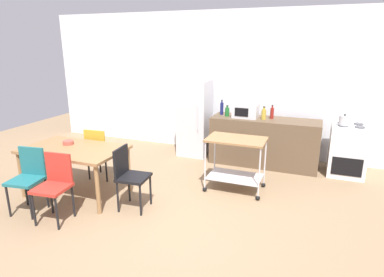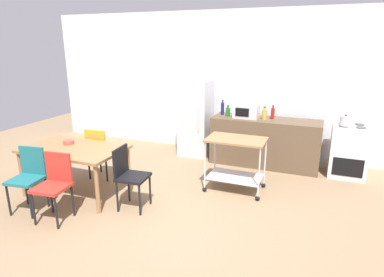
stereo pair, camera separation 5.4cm
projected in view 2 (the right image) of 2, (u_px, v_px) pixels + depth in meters
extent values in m
plane|color=#8C7051|center=(160.00, 220.00, 4.35)|extent=(12.00, 12.00, 0.00)
cube|color=white|center=(229.00, 84.00, 6.79)|extent=(8.40, 0.12, 2.90)
cube|color=brown|center=(265.00, 142.00, 6.22)|extent=(2.00, 0.64, 0.90)
cube|color=olive|center=(74.00, 149.00, 4.92)|extent=(1.50, 0.90, 0.04)
cylinder|color=olive|center=(22.00, 175.00, 4.93)|extent=(0.06, 0.06, 0.71)
cylinder|color=olive|center=(97.00, 189.00, 4.43)|extent=(0.06, 0.06, 0.71)
cylinder|color=olive|center=(60.00, 158.00, 5.62)|extent=(0.06, 0.06, 0.71)
cylinder|color=olive|center=(129.00, 170.00, 5.13)|extent=(0.06, 0.06, 0.71)
cube|color=gold|center=(102.00, 151.00, 5.64)|extent=(0.43, 0.43, 0.04)
cube|color=gold|center=(95.00, 142.00, 5.41)|extent=(0.38, 0.06, 0.40)
cylinder|color=black|center=(117.00, 162.00, 5.81)|extent=(0.03, 0.03, 0.45)
cylinder|color=black|center=(100.00, 160.00, 5.91)|extent=(0.03, 0.03, 0.45)
cylinder|color=black|center=(107.00, 169.00, 5.50)|extent=(0.03, 0.03, 0.45)
cylinder|color=black|center=(89.00, 167.00, 5.60)|extent=(0.03, 0.03, 0.45)
cube|color=#B72D23|center=(51.00, 188.00, 4.21)|extent=(0.44, 0.44, 0.04)
cube|color=#B72D23|center=(58.00, 167.00, 4.32)|extent=(0.38, 0.07, 0.40)
cylinder|color=black|center=(34.00, 209.00, 4.17)|extent=(0.03, 0.03, 0.45)
cylinder|color=black|center=(56.00, 213.00, 4.08)|extent=(0.03, 0.03, 0.45)
cylinder|color=black|center=(51.00, 198.00, 4.48)|extent=(0.03, 0.03, 0.45)
cylinder|color=black|center=(73.00, 201.00, 4.40)|extent=(0.03, 0.03, 0.45)
cube|color=#1E666B|center=(26.00, 180.00, 4.45)|extent=(0.46, 0.46, 0.04)
cube|color=#1E666B|center=(33.00, 160.00, 4.56)|extent=(0.38, 0.09, 0.40)
cylinder|color=black|center=(9.00, 200.00, 4.40)|extent=(0.03, 0.03, 0.45)
cylinder|color=black|center=(30.00, 203.00, 4.32)|extent=(0.03, 0.03, 0.45)
cylinder|color=black|center=(26.00, 190.00, 4.72)|extent=(0.03, 0.03, 0.45)
cylinder|color=black|center=(47.00, 192.00, 4.64)|extent=(0.03, 0.03, 0.45)
cube|color=black|center=(133.00, 177.00, 4.54)|extent=(0.43, 0.43, 0.04)
cube|color=black|center=(121.00, 161.00, 4.53)|extent=(0.06, 0.38, 0.40)
cylinder|color=black|center=(140.00, 200.00, 4.41)|extent=(0.03, 0.03, 0.45)
cylinder|color=black|center=(150.00, 190.00, 4.72)|extent=(0.03, 0.03, 0.45)
cylinder|color=black|center=(117.00, 197.00, 4.51)|extent=(0.03, 0.03, 0.45)
cylinder|color=black|center=(129.00, 187.00, 4.82)|extent=(0.03, 0.03, 0.45)
cube|color=white|center=(348.00, 151.00, 5.71)|extent=(0.60, 0.60, 0.90)
cube|color=black|center=(348.00, 168.00, 5.50)|extent=(0.48, 0.01, 0.32)
cylinder|color=#47474C|center=(344.00, 126.00, 5.52)|extent=(0.16, 0.16, 0.02)
cylinder|color=#47474C|center=(361.00, 128.00, 5.43)|extent=(0.16, 0.16, 0.02)
cylinder|color=#47474C|center=(343.00, 123.00, 5.74)|extent=(0.16, 0.16, 0.02)
cylinder|color=#47474C|center=(360.00, 124.00, 5.64)|extent=(0.16, 0.16, 0.02)
cube|color=silver|center=(196.00, 118.00, 6.73)|extent=(0.60, 0.60, 1.55)
cylinder|color=silver|center=(198.00, 118.00, 6.37)|extent=(0.02, 0.02, 0.50)
cube|color=olive|center=(236.00, 140.00, 5.02)|extent=(0.90, 0.56, 0.03)
cube|color=silver|center=(235.00, 177.00, 5.20)|extent=(0.83, 0.52, 0.02)
cylinder|color=silver|center=(205.00, 165.00, 5.06)|extent=(0.02, 0.02, 0.76)
sphere|color=black|center=(205.00, 189.00, 5.18)|extent=(0.07, 0.07, 0.07)
cylinder|color=silver|center=(259.00, 172.00, 4.76)|extent=(0.02, 0.02, 0.76)
sphere|color=black|center=(257.00, 198.00, 4.88)|extent=(0.07, 0.07, 0.07)
cylinder|color=silver|center=(215.00, 155.00, 5.50)|extent=(0.02, 0.02, 0.76)
sphere|color=black|center=(214.00, 178.00, 5.62)|extent=(0.07, 0.07, 0.07)
cylinder|color=silver|center=(265.00, 161.00, 5.20)|extent=(0.02, 0.02, 0.76)
sphere|color=black|center=(263.00, 185.00, 5.32)|extent=(0.07, 0.07, 0.07)
cylinder|color=navy|center=(223.00, 109.00, 6.43)|extent=(0.07, 0.07, 0.23)
cylinder|color=navy|center=(223.00, 102.00, 6.39)|extent=(0.03, 0.03, 0.05)
cylinder|color=black|center=(223.00, 100.00, 6.38)|extent=(0.03, 0.03, 0.01)
cylinder|color=#1E6628|center=(228.00, 112.00, 6.30)|extent=(0.08, 0.08, 0.16)
cylinder|color=#1E6628|center=(228.00, 107.00, 6.27)|extent=(0.04, 0.04, 0.04)
cylinder|color=black|center=(228.00, 106.00, 6.27)|extent=(0.04, 0.04, 0.01)
cube|color=silver|center=(246.00, 111.00, 6.18)|extent=(0.46, 0.34, 0.26)
cube|color=black|center=(242.00, 112.00, 6.04)|extent=(0.25, 0.01, 0.16)
cylinder|color=gold|center=(264.00, 115.00, 6.03)|extent=(0.08, 0.08, 0.18)
cylinder|color=gold|center=(265.00, 109.00, 6.00)|extent=(0.04, 0.04, 0.05)
cylinder|color=black|center=(265.00, 107.00, 5.99)|extent=(0.04, 0.04, 0.01)
cylinder|color=maroon|center=(273.00, 114.00, 6.08)|extent=(0.07, 0.07, 0.20)
cylinder|color=maroon|center=(273.00, 107.00, 6.04)|extent=(0.03, 0.03, 0.05)
cylinder|color=black|center=(273.00, 106.00, 6.03)|extent=(0.03, 0.03, 0.01)
cylinder|color=#B24C3F|center=(69.00, 142.00, 5.08)|extent=(0.16, 0.16, 0.06)
cylinder|color=silver|center=(345.00, 121.00, 5.51)|extent=(0.17, 0.17, 0.16)
sphere|color=black|center=(346.00, 115.00, 5.49)|extent=(0.03, 0.03, 0.03)
cylinder|color=silver|center=(353.00, 120.00, 5.47)|extent=(0.08, 0.02, 0.07)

